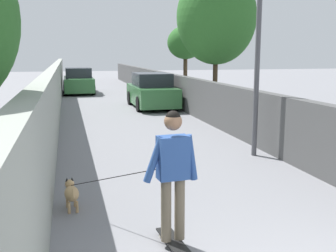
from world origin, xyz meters
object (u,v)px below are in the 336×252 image
object	(u,v)px
lamp_post	(259,18)
person_skateboarder	(173,166)
tree_right_near	(186,43)
skateboard	(173,241)
tree_right_mid	(216,17)
car_near	(152,92)
car_far	(79,81)
dog	(72,192)

from	to	relation	value
lamp_post	person_skateboarder	bearing A→B (deg)	142.91
tree_right_near	skateboard	xyz separation A→B (m)	(-16.77, 5.06, -2.88)
tree_right_mid	person_skateboarder	size ratio (longest dim) A/B	3.40
lamp_post	car_near	size ratio (longest dim) A/B	1.18
car_far	tree_right_mid	bearing A→B (deg)	-153.11
tree_right_mid	lamp_post	xyz separation A→B (m)	(-6.71, 1.48, -0.60)
car_far	tree_right_near	bearing A→B (deg)	-125.63
tree_right_mid	person_skateboarder	distance (m)	12.01
dog	car_far	distance (m)	19.22
dog	car_near	bearing A→B (deg)	-17.56
person_skateboarder	car_near	size ratio (longest dim) A/B	0.41
skateboard	dog	distance (m)	2.00
person_skateboarder	car_far	bearing A→B (deg)	1.45
person_skateboarder	car_near	world-z (taller)	person_skateboarder
tree_right_mid	skateboard	bearing A→B (deg)	157.10
person_skateboarder	lamp_post	bearing A→B (deg)	-37.09
dog	car_far	xyz separation A→B (m)	(19.20, -0.70, 0.44)
car_near	car_far	world-z (taller)	same
car_near	tree_right_mid	bearing A→B (deg)	-139.75
skateboard	person_skateboarder	distance (m)	0.99
person_skateboarder	skateboard	bearing A→B (deg)	7.13
tree_right_near	skateboard	world-z (taller)	tree_right_near
car_near	person_skateboarder	bearing A→B (deg)	169.43
tree_right_mid	skateboard	world-z (taller)	tree_right_mid
skateboard	dog	xyz separation A→B (m)	(1.57, 1.22, 0.21)
lamp_post	dog	distance (m)	5.75
tree_right_near	car_far	bearing A→B (deg)	54.37
dog	lamp_post	bearing A→B (deg)	-59.92
tree_right_mid	dog	bearing A→B (deg)	147.89
car_far	car_near	bearing A→B (deg)	-158.37
tree_right_near	lamp_post	world-z (taller)	lamp_post
car_far	lamp_post	bearing A→B (deg)	-167.87
skateboard	car_far	xyz separation A→B (m)	(20.77, 0.52, 0.65)
tree_right_mid	skateboard	size ratio (longest dim) A/B	6.92
lamp_post	person_skateboarder	world-z (taller)	lamp_post
tree_right_near	car_near	size ratio (longest dim) A/B	0.97
person_skateboarder	car_near	distance (m)	13.46
person_skateboarder	car_far	xyz separation A→B (m)	(20.77, 0.52, -0.34)
skateboard	tree_right_mid	bearing A→B (deg)	-22.90
skateboard	tree_right_near	bearing A→B (deg)	-16.80
car_near	car_far	size ratio (longest dim) A/B	0.95
dog	tree_right_near	bearing A→B (deg)	-22.46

